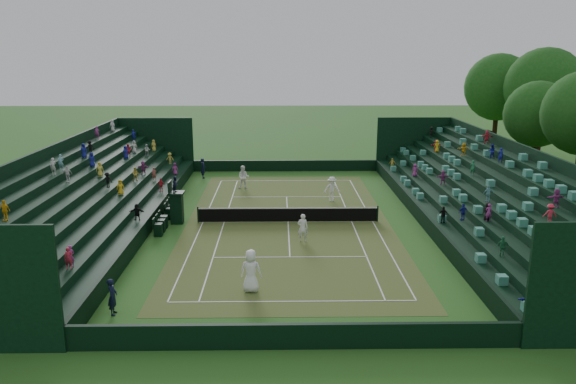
% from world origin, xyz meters
% --- Properties ---
extents(ground, '(160.00, 160.00, 0.00)m').
position_xyz_m(ground, '(0.00, 0.00, 0.00)').
color(ground, '#28641F').
rests_on(ground, ground).
extents(court_surface, '(12.97, 26.77, 0.01)m').
position_xyz_m(court_surface, '(0.00, 0.00, 0.01)').
color(court_surface, '#326521').
rests_on(court_surface, ground).
extents(perimeter_wall_north, '(17.17, 0.20, 1.00)m').
position_xyz_m(perimeter_wall_north, '(0.00, 15.88, 0.50)').
color(perimeter_wall_north, black).
rests_on(perimeter_wall_north, ground).
extents(perimeter_wall_south, '(17.17, 0.20, 1.00)m').
position_xyz_m(perimeter_wall_south, '(0.00, -15.88, 0.50)').
color(perimeter_wall_south, black).
rests_on(perimeter_wall_south, ground).
extents(perimeter_wall_east, '(0.20, 31.77, 1.00)m').
position_xyz_m(perimeter_wall_east, '(8.48, 0.00, 0.50)').
color(perimeter_wall_east, black).
rests_on(perimeter_wall_east, ground).
extents(perimeter_wall_west, '(0.20, 31.77, 1.00)m').
position_xyz_m(perimeter_wall_west, '(-8.48, 0.00, 0.50)').
color(perimeter_wall_west, black).
rests_on(perimeter_wall_west, ground).
extents(north_grandstand, '(6.60, 32.00, 4.90)m').
position_xyz_m(north_grandstand, '(12.66, 0.00, 1.55)').
color(north_grandstand, black).
rests_on(north_grandstand, ground).
extents(south_grandstand, '(6.60, 32.00, 4.90)m').
position_xyz_m(south_grandstand, '(-12.66, 0.00, 1.55)').
color(south_grandstand, black).
rests_on(south_grandstand, ground).
extents(tennis_net, '(11.67, 0.10, 1.06)m').
position_xyz_m(tennis_net, '(0.00, 0.00, 0.53)').
color(tennis_net, black).
rests_on(tennis_net, ground).
extents(scoreboard_tower, '(2.00, 1.00, 3.70)m').
position_xyz_m(scoreboard_tower, '(17.75, 16.00, 3.14)').
color(scoreboard_tower, black).
rests_on(scoreboard_tower, ground).
extents(tree_row, '(10.67, 35.65, 11.12)m').
position_xyz_m(tree_row, '(22.31, 12.21, 6.54)').
color(tree_row, black).
rests_on(tree_row, ground).
extents(umpire_chair, '(0.97, 0.97, 3.06)m').
position_xyz_m(umpire_chair, '(-7.12, -0.10, 1.31)').
color(umpire_chair, black).
rests_on(umpire_chair, ground).
extents(courtside_chairs, '(0.51, 5.48, 1.10)m').
position_xyz_m(courtside_chairs, '(-7.80, -0.18, 0.42)').
color(courtside_chairs, black).
rests_on(courtside_chairs, ground).
extents(player_near_west, '(1.06, 0.77, 2.01)m').
position_xyz_m(player_near_west, '(-1.86, -10.75, 1.00)').
color(player_near_west, white).
rests_on(player_near_west, ground).
extents(player_near_east, '(0.61, 0.40, 1.67)m').
position_xyz_m(player_near_east, '(0.78, -3.84, 0.84)').
color(player_near_east, white).
rests_on(player_near_east, ground).
extents(player_far_west, '(0.95, 0.76, 1.87)m').
position_xyz_m(player_far_west, '(-3.40, 9.12, 0.94)').
color(player_far_west, white).
rests_on(player_far_west, ground).
extents(player_far_east, '(1.24, 0.80, 1.82)m').
position_xyz_m(player_far_east, '(3.30, 5.22, 0.91)').
color(player_far_east, white).
rests_on(player_far_east, ground).
extents(line_judge_north, '(0.54, 0.71, 1.75)m').
position_xyz_m(line_judge_north, '(-7.14, 12.98, 0.87)').
color(line_judge_north, black).
rests_on(line_judge_north, ground).
extents(line_judge_south, '(0.41, 0.60, 1.58)m').
position_xyz_m(line_judge_south, '(-7.52, -12.96, 0.79)').
color(line_judge_south, black).
rests_on(line_judge_south, ground).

